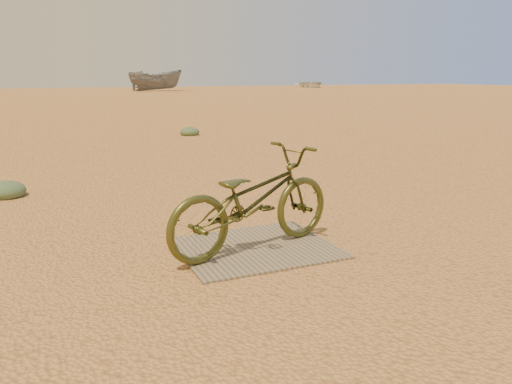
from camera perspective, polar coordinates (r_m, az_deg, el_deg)
name	(u,v)px	position (r m, az deg, el deg)	size (l,w,h in m)	color
ground	(265,257)	(4.58, 0.99, -7.42)	(120.00, 120.00, 0.00)	#D8944C
plywood_board	(256,248)	(4.78, 0.00, -6.38)	(1.44, 1.21, 0.02)	#887459
bicycle	(253,200)	(4.57, -0.36, -0.90)	(0.63, 1.81, 0.95)	#43461B
boat_mid_right	(156,80)	(49.47, -11.39, 12.40)	(1.92, 5.11, 1.98)	slate
boat_far_right	(311,83)	(61.22, 6.31, 12.25)	(3.37, 4.72, 0.98)	silver
kale_a	(7,197)	(7.56, -26.61, -0.47)	(0.51, 0.51, 0.28)	#536645
kale_b	(190,135)	(13.71, -7.58, 6.46)	(0.52, 0.52, 0.29)	#536645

